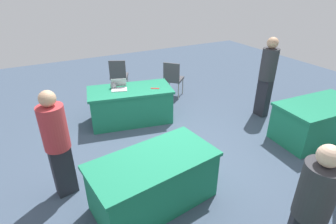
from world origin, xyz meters
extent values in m
plane|color=#3D4C60|center=(0.00, 0.00, 0.00)|extent=(14.40, 14.40, 0.00)
cube|color=#1E7A56|center=(0.12, -1.65, 0.72)|extent=(1.88, 1.18, 0.05)
cube|color=#1E7A56|center=(0.12, -1.65, 0.35)|extent=(1.80, 1.13, 0.69)
cube|color=#1E7A56|center=(0.70, 0.76, 0.72)|extent=(1.78, 1.07, 0.05)
cube|color=#1E7A56|center=(0.70, 0.76, 0.35)|extent=(1.71, 1.02, 0.69)
cube|color=#1E7A56|center=(-2.78, 0.70, 0.72)|extent=(1.70, 0.98, 0.05)
cube|color=#1E7A56|center=(-2.78, 0.70, 0.35)|extent=(1.63, 0.94, 0.69)
cylinder|color=#9E9993|center=(-0.07, -3.51, 0.23)|extent=(0.03, 0.03, 0.45)
cylinder|color=#9E9993|center=(-0.41, -3.34, 0.23)|extent=(0.03, 0.03, 0.45)
cylinder|color=#9E9993|center=(0.09, -3.16, 0.23)|extent=(0.03, 0.03, 0.45)
cylinder|color=#9E9993|center=(-0.25, -3.00, 0.23)|extent=(0.03, 0.03, 0.45)
cube|color=#47474C|center=(-0.16, -3.25, 0.48)|extent=(0.59, 0.59, 0.06)
cube|color=#47474C|center=(-0.07, -3.07, 0.74)|extent=(0.39, 0.22, 0.45)
cylinder|color=#9E9993|center=(-1.36, -2.67, 0.22)|extent=(0.03, 0.03, 0.44)
cylinder|color=#9E9993|center=(-1.62, -2.39, 0.22)|extent=(0.03, 0.03, 0.44)
cylinder|color=#9E9993|center=(-1.08, -2.41, 0.22)|extent=(0.03, 0.03, 0.44)
cylinder|color=#9E9993|center=(-1.34, -2.13, 0.22)|extent=(0.03, 0.03, 0.44)
cube|color=#47474C|center=(-1.35, -2.40, 0.47)|extent=(0.62, 0.62, 0.06)
cube|color=#47474C|center=(-1.21, -2.27, 0.73)|extent=(0.31, 0.33, 0.45)
cylinder|color=#333338|center=(-0.27, 2.30, 1.06)|extent=(0.48, 0.48, 0.60)
sphere|color=beige|center=(-0.27, 2.30, 1.47)|extent=(0.21, 0.21, 0.21)
cube|color=#26262D|center=(-2.60, -0.52, 0.43)|extent=(0.20, 0.29, 0.85)
cylinder|color=#333338|center=(-2.60, -0.52, 1.19)|extent=(0.36, 0.36, 0.68)
sphere|color=tan|center=(-2.60, -0.52, 1.64)|extent=(0.23, 0.23, 0.23)
cube|color=#26262D|center=(1.75, -0.02, 0.39)|extent=(0.30, 0.22, 0.78)
cylinder|color=#B23338|center=(1.75, -0.02, 1.09)|extent=(0.39, 0.39, 0.62)
sphere|color=tan|center=(1.75, -0.02, 1.51)|extent=(0.21, 0.21, 0.21)
cube|color=silver|center=(0.34, -1.69, 0.75)|extent=(0.37, 0.31, 0.02)
cube|color=#B7B7BC|center=(0.29, -1.83, 0.85)|extent=(0.32, 0.17, 0.19)
sphere|color=gray|center=(0.41, -1.84, 0.81)|extent=(0.13, 0.13, 0.13)
cube|color=red|center=(-0.35, -1.42, 0.75)|extent=(0.17, 0.13, 0.01)
camera|label=1|loc=(1.81, 3.29, 2.83)|focal=28.28mm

